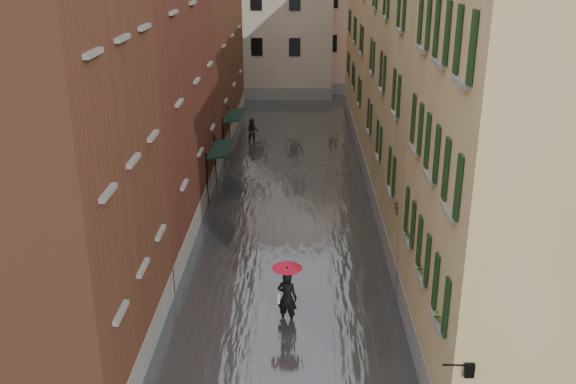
# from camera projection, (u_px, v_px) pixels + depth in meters

# --- Properties ---
(ground) EXTENTS (120.00, 120.00, 0.00)m
(ground) POSITION_uv_depth(u_px,v_px,m) (284.00, 332.00, 21.21)
(ground) COLOR #5A5A5C
(ground) RESTS_ON ground
(floodwater) EXTENTS (10.00, 60.00, 0.20)m
(floodwater) POSITION_uv_depth(u_px,v_px,m) (290.00, 190.00, 33.31)
(floodwater) COLOR #505458
(floodwater) RESTS_ON ground
(building_left_near) EXTENTS (6.00, 8.00, 13.00)m
(building_left_near) POSITION_uv_depth(u_px,v_px,m) (20.00, 163.00, 17.15)
(building_left_near) COLOR brown
(building_left_near) RESTS_ON ground
(building_left_mid) EXTENTS (6.00, 14.00, 12.50)m
(building_left_mid) POSITION_uv_depth(u_px,v_px,m) (126.00, 88.00, 27.51)
(building_left_mid) COLOR #5B281C
(building_left_mid) RESTS_ON ground
(building_left_far) EXTENTS (6.00, 16.00, 14.00)m
(building_left_far) POSITION_uv_depth(u_px,v_px,m) (185.00, 29.00, 41.25)
(building_left_far) COLOR brown
(building_left_far) RESTS_ON ground
(building_right_near) EXTENTS (6.00, 8.00, 11.50)m
(building_right_near) POSITION_uv_depth(u_px,v_px,m) (542.00, 193.00, 17.15)
(building_right_near) COLOR tan
(building_right_near) RESTS_ON ground
(building_right_mid) EXTENTS (6.00, 14.00, 13.00)m
(building_right_mid) POSITION_uv_depth(u_px,v_px,m) (454.00, 83.00, 27.16)
(building_right_mid) COLOR tan
(building_right_mid) RESTS_ON ground
(building_right_far) EXTENTS (6.00, 16.00, 11.50)m
(building_right_far) POSITION_uv_depth(u_px,v_px,m) (401.00, 49.00, 41.44)
(building_right_far) COLOR tan
(building_right_far) RESTS_ON ground
(building_end_cream) EXTENTS (12.00, 9.00, 13.00)m
(building_end_cream) POSITION_uv_depth(u_px,v_px,m) (260.00, 15.00, 54.43)
(building_end_cream) COLOR beige
(building_end_cream) RESTS_ON ground
(building_end_pink) EXTENTS (10.00, 9.00, 12.00)m
(building_end_pink) POSITION_uv_depth(u_px,v_px,m) (364.00, 19.00, 56.31)
(building_end_pink) COLOR #D0A292
(building_end_pink) RESTS_ON ground
(awning_near) EXTENTS (1.09, 3.17, 2.80)m
(awning_near) POSITION_uv_depth(u_px,v_px,m) (220.00, 150.00, 31.84)
(awning_near) COLOR black
(awning_near) RESTS_ON ground
(awning_far) EXTENTS (1.09, 3.15, 2.80)m
(awning_far) POSITION_uv_depth(u_px,v_px,m) (234.00, 117.00, 38.13)
(awning_far) COLOR black
(awning_far) RESTS_ON ground
(wall_lantern) EXTENTS (0.71, 0.22, 0.35)m
(wall_lantern) POSITION_uv_depth(u_px,v_px,m) (468.00, 369.00, 14.45)
(wall_lantern) COLOR black
(wall_lantern) RESTS_ON ground
(window_planters) EXTENTS (0.59, 8.32, 0.84)m
(window_planters) POSITION_uv_depth(u_px,v_px,m) (419.00, 245.00, 19.29)
(window_planters) COLOR #A03934
(window_planters) RESTS_ON ground
(pedestrian_main) EXTENTS (1.03, 1.03, 2.06)m
(pedestrian_main) POSITION_uv_depth(u_px,v_px,m) (287.00, 289.00, 21.29)
(pedestrian_main) COLOR black
(pedestrian_main) RESTS_ON ground
(pedestrian_far) EXTENTS (0.83, 0.65, 1.68)m
(pedestrian_far) POSITION_uv_depth(u_px,v_px,m) (252.00, 131.00, 41.14)
(pedestrian_far) COLOR black
(pedestrian_far) RESTS_ON ground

